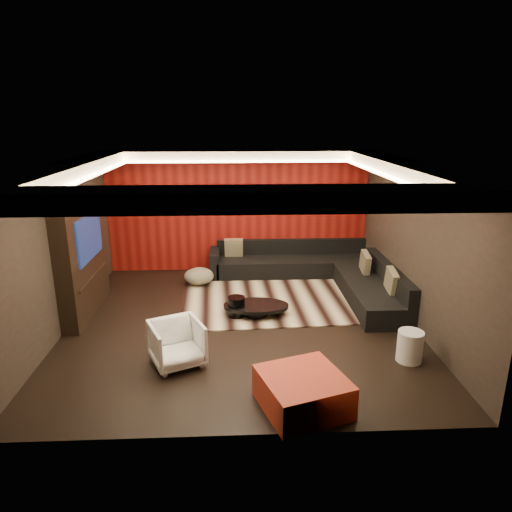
{
  "coord_description": "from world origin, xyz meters",
  "views": [
    {
      "loc": [
        -0.08,
        -7.41,
        3.52
      ],
      "look_at": [
        0.3,
        0.6,
        1.05
      ],
      "focal_mm": 32.0,
      "sensor_mm": 36.0,
      "label": 1
    }
  ],
  "objects_px": {
    "white_side_table": "(410,346)",
    "coffee_table": "(256,309)",
    "armchair": "(177,344)",
    "sectional_sofa": "(319,273)",
    "drum_stool": "(236,306)",
    "orange_ottoman": "(303,392)"
  },
  "relations": [
    {
      "from": "coffee_table",
      "to": "armchair",
      "type": "bearing_deg",
      "value": -126.86
    },
    {
      "from": "orange_ottoman",
      "to": "white_side_table",
      "type": "bearing_deg",
      "value": 31.13
    },
    {
      "from": "armchair",
      "to": "sectional_sofa",
      "type": "distance_m",
      "value": 4.2
    },
    {
      "from": "white_side_table",
      "to": "armchair",
      "type": "xyz_separation_m",
      "value": [
        -3.45,
        0.07,
        0.09
      ]
    },
    {
      "from": "coffee_table",
      "to": "white_side_table",
      "type": "xyz_separation_m",
      "value": [
        2.21,
        -1.72,
        0.12
      ]
    },
    {
      "from": "armchair",
      "to": "sectional_sofa",
      "type": "height_order",
      "value": "sectional_sofa"
    },
    {
      "from": "armchair",
      "to": "white_side_table",
      "type": "bearing_deg",
      "value": -25.36
    },
    {
      "from": "orange_ottoman",
      "to": "sectional_sofa",
      "type": "distance_m",
      "value": 4.48
    },
    {
      "from": "drum_stool",
      "to": "orange_ottoman",
      "type": "distance_m",
      "value": 2.86
    },
    {
      "from": "white_side_table",
      "to": "drum_stool",
      "type": "bearing_deg",
      "value": 146.82
    },
    {
      "from": "white_side_table",
      "to": "armchair",
      "type": "bearing_deg",
      "value": 178.86
    },
    {
      "from": "white_side_table",
      "to": "armchair",
      "type": "distance_m",
      "value": 3.45
    },
    {
      "from": "white_side_table",
      "to": "coffee_table",
      "type": "bearing_deg",
      "value": 142.2
    },
    {
      "from": "coffee_table",
      "to": "white_side_table",
      "type": "relative_size",
      "value": 2.53
    },
    {
      "from": "coffee_table",
      "to": "drum_stool",
      "type": "bearing_deg",
      "value": -174.41
    },
    {
      "from": "armchair",
      "to": "sectional_sofa",
      "type": "xyz_separation_m",
      "value": [
        2.69,
        3.23,
        -0.07
      ]
    },
    {
      "from": "coffee_table",
      "to": "sectional_sofa",
      "type": "xyz_separation_m",
      "value": [
        1.45,
        1.58,
        0.14
      ]
    },
    {
      "from": "drum_stool",
      "to": "orange_ottoman",
      "type": "height_order",
      "value": "orange_ottoman"
    },
    {
      "from": "drum_stool",
      "to": "sectional_sofa",
      "type": "relative_size",
      "value": 0.1
    },
    {
      "from": "coffee_table",
      "to": "white_side_table",
      "type": "distance_m",
      "value": 2.81
    },
    {
      "from": "coffee_table",
      "to": "drum_stool",
      "type": "distance_m",
      "value": 0.37
    },
    {
      "from": "drum_stool",
      "to": "orange_ottoman",
      "type": "relative_size",
      "value": 0.37
    }
  ]
}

